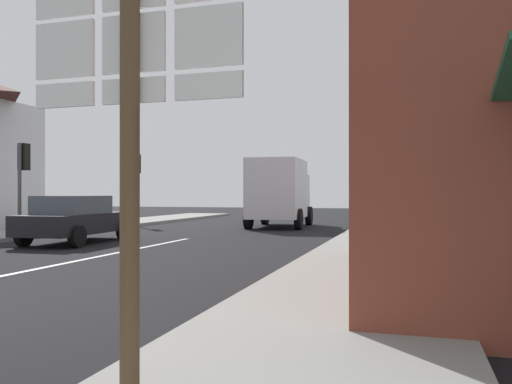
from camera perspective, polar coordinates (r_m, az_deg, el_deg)
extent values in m
plane|color=black|center=(15.95, -10.56, -5.70)|extent=(80.00, 80.00, 0.00)
cube|color=gray|center=(12.23, 12.65, -7.07)|extent=(2.97, 44.00, 0.14)
cube|color=silver|center=(12.56, -19.03, -7.18)|extent=(0.16, 12.00, 0.01)
cube|color=black|center=(17.09, -19.12, -3.24)|extent=(1.98, 4.29, 0.60)
cube|color=#47515B|center=(16.86, -19.57, -1.33)|extent=(1.67, 2.18, 0.55)
cylinder|color=black|center=(18.72, -19.14, -3.89)|extent=(0.26, 0.65, 0.64)
cylinder|color=black|center=(17.83, -14.39, -4.08)|extent=(0.26, 0.65, 0.64)
cylinder|color=black|center=(16.51, -24.22, -4.39)|extent=(0.26, 0.65, 0.64)
cylinder|color=black|center=(15.51, -19.09, -4.67)|extent=(0.26, 0.65, 0.64)
cube|color=silver|center=(23.15, 2.38, 0.35)|extent=(2.42, 3.83, 2.60)
cube|color=silver|center=(25.61, 3.43, -0.37)|extent=(2.17, 1.42, 2.00)
cube|color=#47515B|center=(25.67, 3.45, 1.42)|extent=(1.76, 0.21, 0.70)
cylinder|color=black|center=(25.80, 1.01, -2.59)|extent=(0.33, 0.92, 0.90)
cylinder|color=black|center=(25.42, 5.86, -2.62)|extent=(0.33, 0.92, 0.90)
cylinder|color=black|center=(22.49, -0.84, -2.94)|extent=(0.33, 0.92, 0.90)
cylinder|color=black|center=(22.06, 4.72, -3.00)|extent=(0.33, 0.92, 0.90)
cylinder|color=brown|center=(3.78, -13.74, 0.74)|extent=(0.14, 0.14, 3.20)
cube|color=white|center=(4.38, -20.30, 18.77)|extent=(0.50, 0.03, 0.18)
cube|color=black|center=(4.39, -20.14, 18.70)|extent=(0.43, 0.01, 0.13)
cube|color=white|center=(4.28, -20.30, 14.46)|extent=(0.50, 0.03, 0.42)
cube|color=black|center=(4.29, -20.14, 14.40)|extent=(0.43, 0.01, 0.32)
cube|color=white|center=(4.21, -20.31, 9.97)|extent=(0.50, 0.03, 0.18)
cube|color=black|center=(4.22, -20.15, 9.93)|extent=(0.43, 0.01, 0.13)
cube|color=white|center=(3.97, -13.35, 15.62)|extent=(0.50, 0.03, 0.42)
cube|color=black|center=(3.98, -13.20, 15.56)|extent=(0.43, 0.01, 0.32)
cube|color=white|center=(3.89, -13.35, 10.80)|extent=(0.50, 0.03, 0.18)
cube|color=black|center=(3.91, -13.21, 10.75)|extent=(0.43, 0.01, 0.13)
cube|color=white|center=(3.72, -5.26, 16.69)|extent=(0.50, 0.03, 0.42)
cube|color=black|center=(3.74, -5.14, 16.61)|extent=(0.43, 0.01, 0.32)
cube|color=white|center=(3.64, -5.26, 11.56)|extent=(0.50, 0.03, 0.18)
cube|color=black|center=(3.66, -5.14, 11.50)|extent=(0.43, 0.01, 0.13)
cylinder|color=#47474C|center=(25.04, -13.24, 0.21)|extent=(0.12, 0.12, 3.41)
cube|color=black|center=(25.25, -13.01, 3.05)|extent=(0.30, 0.28, 0.90)
sphere|color=#360303|center=(25.39, -12.85, 3.64)|extent=(0.18, 0.18, 0.18)
sphere|color=#3C2303|center=(25.37, -12.85, 3.01)|extent=(0.18, 0.18, 0.18)
sphere|color=#0CA526|center=(25.36, -12.85, 2.38)|extent=(0.18, 0.18, 0.18)
cylinder|color=#47474C|center=(18.94, -24.60, 0.07)|extent=(0.12, 0.12, 3.23)
cube|color=black|center=(19.14, -24.20, 3.55)|extent=(0.30, 0.28, 0.90)
sphere|color=#360303|center=(19.26, -23.92, 4.33)|extent=(0.18, 0.18, 0.18)
sphere|color=#3C2303|center=(19.24, -23.92, 3.50)|extent=(0.18, 0.18, 0.18)
sphere|color=#0CA526|center=(19.22, -23.93, 2.67)|extent=(0.18, 0.18, 0.18)
cylinder|color=#47474C|center=(22.91, 11.61, 0.47)|extent=(0.12, 0.12, 3.59)
cube|color=black|center=(23.17, 11.66, 3.79)|extent=(0.30, 0.28, 0.90)
sphere|color=#360303|center=(23.33, 11.69, 4.43)|extent=(0.18, 0.18, 0.18)
sphere|color=#3C2303|center=(23.31, 11.69, 3.75)|extent=(0.18, 0.18, 0.18)
sphere|color=#0CA526|center=(23.29, 11.69, 3.06)|extent=(0.18, 0.18, 0.18)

